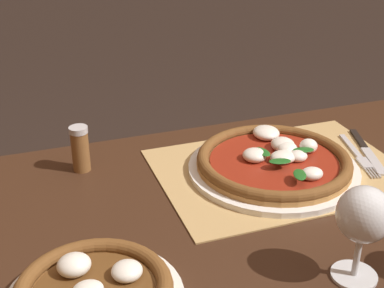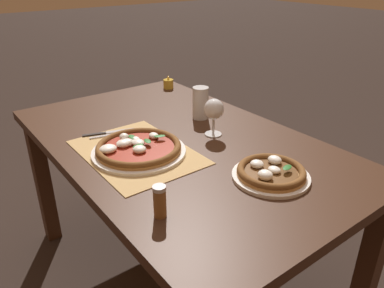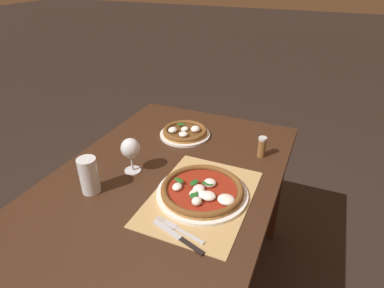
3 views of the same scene
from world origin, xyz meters
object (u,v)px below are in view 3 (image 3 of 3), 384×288
Objects in this scene: pizza_near at (202,191)px; pepper_shaker at (262,147)px; pint_glass at (89,176)px; pizza_far at (185,132)px; wine_glass at (131,150)px; knife at (178,237)px; fork at (179,229)px.

pizza_near is 0.40m from pepper_shaker.
pint_glass reaches higher than pepper_shaker.
pizza_near is 1.36× the size of pizza_far.
pint_glass reaches higher than pizza_far.
knife is (-0.27, -0.34, -0.10)m from wine_glass.
pepper_shaker is at bearing -46.84° from pint_glass.
knife is (-0.03, -0.01, 0.00)m from fork.
pizza_near is 0.34m from wine_glass.
fork is at bearing 165.78° from pepper_shaker.
fork is (-0.24, -0.33, -0.10)m from wine_glass.
pepper_shaker is at bearing -20.78° from pizza_near.
pizza_near is 2.40× the size of pint_glass.
wine_glass is 1.60× the size of pepper_shaker.
knife is (-0.09, -0.41, -0.06)m from pint_glass.
pepper_shaker reaches higher than fork.
pizza_near reaches higher than fork.
fork is at bearing 19.48° from knife.
pint_glass is 0.73× the size of fork.
knife reaches higher than fork.
wine_glass is 0.44m from knife.
wine_glass is at bearing 51.67° from knife.
wine_glass is (0.04, 0.33, 0.08)m from pizza_near.
wine_glass is 0.20m from pint_glass.
knife is (-0.65, -0.27, -0.01)m from pizza_far.
pepper_shaker is (-0.05, -0.40, 0.03)m from pizza_far.
pizza_far is at bearing 22.54° from fork.
knife is at bearing -157.59° from pizza_far.
pizza_far reaches higher than knife.
pint_glass is 0.43m from knife.
pizza_far is at bearing -14.62° from pint_glass.
fork is 0.59m from pepper_shaker.
knife is 0.62m from pepper_shaker.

